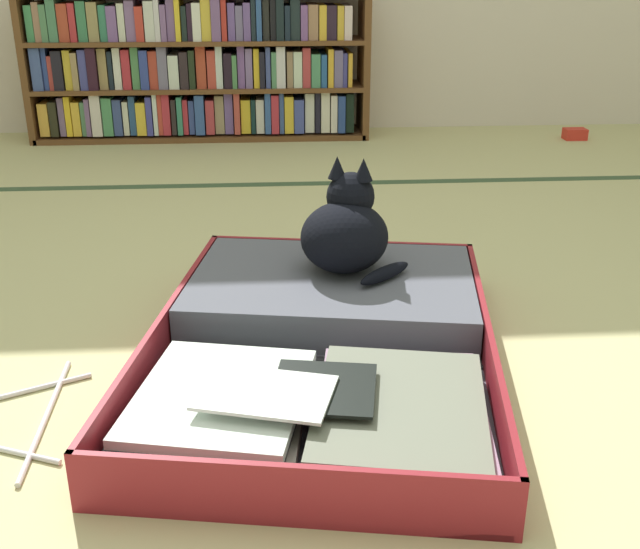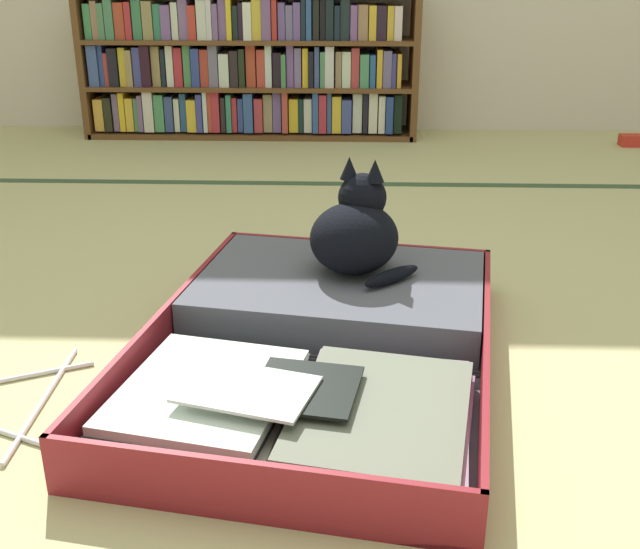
{
  "view_description": "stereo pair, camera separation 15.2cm",
  "coord_description": "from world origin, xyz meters",
  "px_view_note": "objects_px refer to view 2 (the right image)",
  "views": [
    {
      "loc": [
        -0.07,
        -1.38,
        0.78
      ],
      "look_at": [
        0.03,
        0.07,
        0.18
      ],
      "focal_mm": 43.22,
      "sensor_mm": 36.0,
      "label": 1
    },
    {
      "loc": [
        0.08,
        -1.39,
        0.78
      ],
      "look_at": [
        0.03,
        0.07,
        0.18
      ],
      "focal_mm": 43.22,
      "sensor_mm": 36.0,
      "label": 2
    }
  ],
  "objects_px": {
    "open_suitcase": "(326,335)",
    "black_cat": "(357,232)",
    "small_red_pouch": "(632,140)",
    "clothes_hanger": "(24,400)",
    "bookshelf": "(247,65)"
  },
  "relations": [
    {
      "from": "black_cat",
      "to": "clothes_hanger",
      "type": "bearing_deg",
      "value": -145.31
    },
    {
      "from": "bookshelf",
      "to": "small_red_pouch",
      "type": "bearing_deg",
      "value": -5.7
    },
    {
      "from": "open_suitcase",
      "to": "clothes_hanger",
      "type": "distance_m",
      "value": 0.61
    },
    {
      "from": "open_suitcase",
      "to": "black_cat",
      "type": "distance_m",
      "value": 0.28
    },
    {
      "from": "black_cat",
      "to": "small_red_pouch",
      "type": "xyz_separation_m",
      "value": [
        1.25,
        1.78,
        -0.17
      ]
    },
    {
      "from": "bookshelf",
      "to": "open_suitcase",
      "type": "xyz_separation_m",
      "value": [
        0.43,
        -2.18,
        -0.28
      ]
    },
    {
      "from": "black_cat",
      "to": "small_red_pouch",
      "type": "bearing_deg",
      "value": 55.03
    },
    {
      "from": "black_cat",
      "to": "clothes_hanger",
      "type": "xyz_separation_m",
      "value": [
        -0.63,
        -0.44,
        -0.19
      ]
    },
    {
      "from": "open_suitcase",
      "to": "small_red_pouch",
      "type": "height_order",
      "value": "open_suitcase"
    },
    {
      "from": "open_suitcase",
      "to": "clothes_hanger",
      "type": "bearing_deg",
      "value": -159.28
    },
    {
      "from": "open_suitcase",
      "to": "small_red_pouch",
      "type": "relative_size",
      "value": 10.65
    },
    {
      "from": "clothes_hanger",
      "to": "small_red_pouch",
      "type": "relative_size",
      "value": 4.03
    },
    {
      "from": "clothes_hanger",
      "to": "black_cat",
      "type": "bearing_deg",
      "value": 34.69
    },
    {
      "from": "open_suitcase",
      "to": "small_red_pouch",
      "type": "xyz_separation_m",
      "value": [
        1.31,
        2.01,
        -0.02
      ]
    },
    {
      "from": "open_suitcase",
      "to": "small_red_pouch",
      "type": "bearing_deg",
      "value": 56.82
    }
  ]
}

